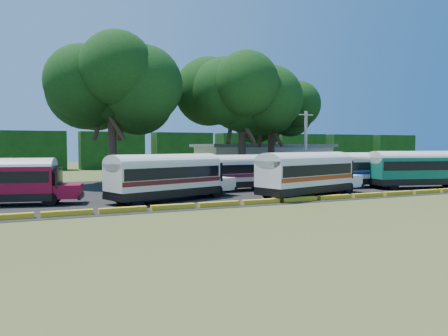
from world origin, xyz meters
name	(u,v)px	position (x,y,z in m)	size (l,w,h in m)	color
ground	(247,207)	(0.00, 0.00, 0.00)	(160.00, 160.00, 0.00)	#3B541C
asphalt_strip	(195,189)	(1.00, 12.00, 0.01)	(64.00, 24.00, 0.02)	black
curb	(240,203)	(0.00, 1.00, 0.15)	(53.70, 0.45, 0.30)	gold
terminal_building	(263,158)	(18.00, 30.00, 2.03)	(19.00, 9.00, 4.00)	#BBB4AB
treeline_backdrop	(112,150)	(0.00, 48.00, 3.00)	(130.00, 4.00, 6.00)	#0F330E
bus_cream_west	(167,174)	(-3.66, 4.93, 1.83)	(10.12, 5.47, 3.24)	black
bus_cream_east	(225,171)	(2.57, 9.09, 1.72)	(9.34, 2.64, 3.04)	black
bus_white_red	(307,172)	(6.57, 3.01, 1.88)	(10.42, 5.29, 3.33)	black
bus_white_blue	(334,168)	(12.51, 7.50, 1.80)	(9.94, 3.76, 3.19)	black
bus_teal	(418,167)	(19.38, 4.37, 1.91)	(10.44, 4.57, 3.34)	black
tree_west	(112,83)	(-5.03, 18.34, 9.74)	(10.13, 10.13, 13.50)	#37281B
tree_center	(242,96)	(8.67, 18.09, 9.09)	(10.51, 10.51, 12.98)	#37281B
tree_east	(271,108)	(14.47, 21.84, 8.28)	(8.30, 8.30, 11.39)	#37281B
utility_pole	(306,147)	(12.51, 11.83, 3.70)	(1.60, 0.30, 7.18)	gray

